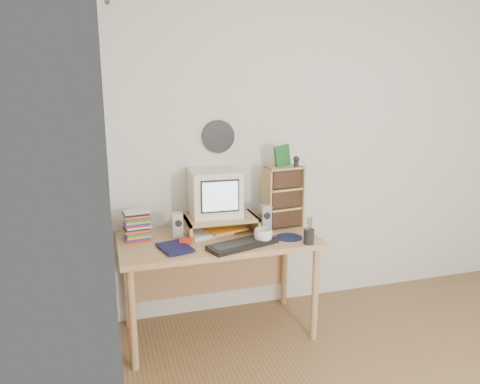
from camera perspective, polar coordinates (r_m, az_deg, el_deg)
back_wall at (r=3.94m, az=10.57°, el=4.56°), size 3.50×0.00×3.50m
left_wall at (r=1.81m, az=-14.47°, el=-6.42°), size 0.00×3.50×3.50m
curtain at (r=2.30m, az=-13.89°, el=-4.70°), size 0.00×2.20×2.20m
wall_disc at (r=3.57m, az=-2.65°, el=6.76°), size 0.25×0.02×0.25m
desk at (r=3.47m, az=-2.95°, el=-7.34°), size 1.40×0.70×0.75m
monitor_riser at (r=3.44m, az=-2.33°, el=-3.49°), size 0.52×0.30×0.12m
crt_monitor at (r=3.43m, az=-2.97°, el=-0.18°), size 0.37×0.37×0.34m
speaker_left at (r=3.34m, az=-7.60°, el=-4.08°), size 0.08×0.08×0.19m
speaker_right at (r=3.47m, az=3.09°, el=-3.20°), size 0.08×0.08×0.20m
keyboard at (r=3.18m, az=0.36°, el=-6.38°), size 0.52×0.31×0.03m
dvd_stack at (r=3.36m, az=-12.44°, el=-3.77°), size 0.18×0.14×0.24m
cd_rack at (r=3.56m, az=5.29°, el=-0.62°), size 0.30×0.18×0.47m
mug at (r=3.24m, az=2.84°, el=-5.38°), size 0.16×0.16×0.10m
diary at (r=3.13m, az=-9.54°, el=-6.81°), size 0.26×0.22×0.05m
mousepad at (r=3.38m, az=5.95°, el=-5.52°), size 0.23×0.23×0.00m
pen_cup at (r=3.25m, az=8.40°, el=-5.03°), size 0.09×0.09×0.15m
papers at (r=3.45m, az=-3.22°, el=-4.70°), size 0.37×0.31×0.04m
red_box at (r=3.24m, az=-6.62°, el=-6.02°), size 0.10×0.07×0.04m
game_box at (r=3.50m, az=5.17°, el=4.40°), size 0.13×0.06×0.16m
webcam at (r=3.50m, az=6.88°, el=3.72°), size 0.05×0.05×0.08m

